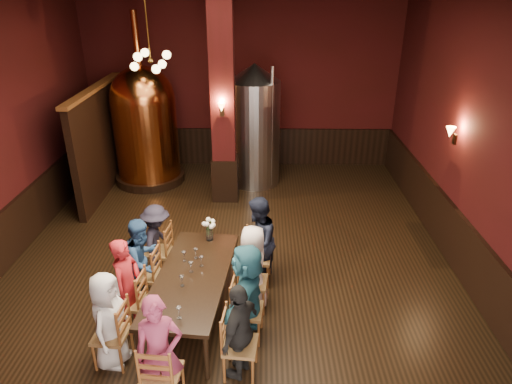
{
  "coord_description": "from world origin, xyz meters",
  "views": [
    {
      "loc": [
        0.57,
        -6.82,
        4.65
      ],
      "look_at": [
        0.45,
        0.2,
        1.36
      ],
      "focal_mm": 32.0,
      "sensor_mm": 36.0,
      "label": 1
    }
  ],
  "objects_px": {
    "person_1": "(128,286)",
    "rose_vase": "(209,226)",
    "copper_kettle": "(145,124)",
    "steel_vessel": "(255,126)",
    "dining_table": "(192,278)",
    "person_2": "(144,261)",
    "person_0": "(109,320)"
  },
  "relations": [
    {
      "from": "person_0",
      "to": "person_1",
      "type": "bearing_deg",
      "value": 2.37
    },
    {
      "from": "person_2",
      "to": "copper_kettle",
      "type": "distance_m",
      "value": 4.89
    },
    {
      "from": "dining_table",
      "to": "rose_vase",
      "type": "relative_size",
      "value": 6.4
    },
    {
      "from": "steel_vessel",
      "to": "rose_vase",
      "type": "relative_size",
      "value": 7.52
    },
    {
      "from": "dining_table",
      "to": "steel_vessel",
      "type": "height_order",
      "value": "steel_vessel"
    },
    {
      "from": "dining_table",
      "to": "person_0",
      "type": "relative_size",
      "value": 1.81
    },
    {
      "from": "dining_table",
      "to": "copper_kettle",
      "type": "height_order",
      "value": "copper_kettle"
    },
    {
      "from": "steel_vessel",
      "to": "rose_vase",
      "type": "height_order",
      "value": "steel_vessel"
    },
    {
      "from": "person_2",
      "to": "steel_vessel",
      "type": "xyz_separation_m",
      "value": [
        1.62,
        4.67,
        0.75
      ]
    },
    {
      "from": "dining_table",
      "to": "person_2",
      "type": "xyz_separation_m",
      "value": [
        -0.81,
        0.41,
        0.02
      ]
    },
    {
      "from": "person_1",
      "to": "rose_vase",
      "type": "relative_size",
      "value": 3.78
    },
    {
      "from": "rose_vase",
      "to": "steel_vessel",
      "type": "bearing_deg",
      "value": 80.81
    },
    {
      "from": "dining_table",
      "to": "copper_kettle",
      "type": "relative_size",
      "value": 0.61
    },
    {
      "from": "person_2",
      "to": "rose_vase",
      "type": "height_order",
      "value": "person_2"
    },
    {
      "from": "person_2",
      "to": "copper_kettle",
      "type": "height_order",
      "value": "copper_kettle"
    },
    {
      "from": "copper_kettle",
      "to": "rose_vase",
      "type": "height_order",
      "value": "copper_kettle"
    },
    {
      "from": "person_0",
      "to": "person_1",
      "type": "height_order",
      "value": "person_1"
    },
    {
      "from": "steel_vessel",
      "to": "rose_vase",
      "type": "distance_m",
      "value": 4.17
    },
    {
      "from": "copper_kettle",
      "to": "steel_vessel",
      "type": "bearing_deg",
      "value": -1.16
    },
    {
      "from": "person_0",
      "to": "copper_kettle",
      "type": "bearing_deg",
      "value": 16.36
    },
    {
      "from": "person_0",
      "to": "rose_vase",
      "type": "bearing_deg",
      "value": -21.85
    },
    {
      "from": "person_2",
      "to": "dining_table",
      "type": "bearing_deg",
      "value": -90.6
    },
    {
      "from": "dining_table",
      "to": "person_0",
      "type": "xyz_separation_m",
      "value": [
        -0.94,
        -0.91,
        0.0
      ]
    },
    {
      "from": "copper_kettle",
      "to": "person_0",
      "type": "bearing_deg",
      "value": -81.63
    },
    {
      "from": "copper_kettle",
      "to": "steel_vessel",
      "type": "xyz_separation_m",
      "value": [
        2.64,
        -0.05,
        -0.01
      ]
    },
    {
      "from": "person_2",
      "to": "steel_vessel",
      "type": "bearing_deg",
      "value": 7.06
    },
    {
      "from": "person_2",
      "to": "copper_kettle",
      "type": "relative_size",
      "value": 0.35
    },
    {
      "from": "dining_table",
      "to": "person_0",
      "type": "height_order",
      "value": "person_0"
    },
    {
      "from": "person_1",
      "to": "copper_kettle",
      "type": "height_order",
      "value": "copper_kettle"
    },
    {
      "from": "rose_vase",
      "to": "person_2",
      "type": "bearing_deg",
      "value": -148.95
    },
    {
      "from": "person_0",
      "to": "copper_kettle",
      "type": "xyz_separation_m",
      "value": [
        -0.89,
        6.04,
        0.79
      ]
    },
    {
      "from": "dining_table",
      "to": "steel_vessel",
      "type": "bearing_deg",
      "value": 86.57
    }
  ]
}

